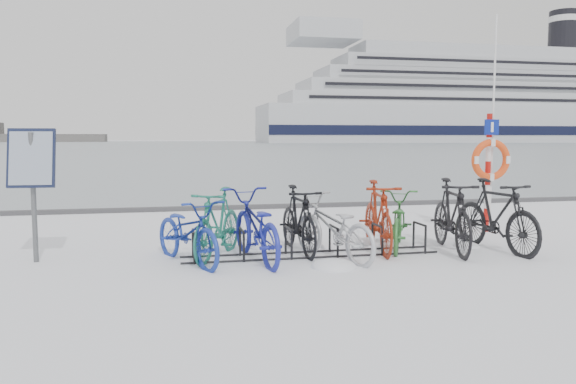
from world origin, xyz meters
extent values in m
plane|color=white|center=(0.00, 0.00, 0.00)|extent=(900.00, 900.00, 0.00)
cube|color=#99A4AD|center=(0.00, 155.00, 0.01)|extent=(400.00, 298.00, 0.02)
cube|color=#3F3F42|center=(0.00, 5.90, 0.05)|extent=(400.00, 0.25, 0.10)
cylinder|color=black|center=(-1.80, -0.22, 0.22)|extent=(0.04, 0.04, 0.44)
cylinder|color=black|center=(-1.80, 0.22, 0.22)|extent=(0.04, 0.04, 0.44)
cylinder|color=black|center=(-1.80, 0.00, 0.44)|extent=(0.04, 0.44, 0.04)
cylinder|color=black|center=(-1.08, -0.22, 0.22)|extent=(0.04, 0.04, 0.44)
cylinder|color=black|center=(-1.08, 0.22, 0.22)|extent=(0.04, 0.04, 0.44)
cylinder|color=black|center=(-1.08, 0.00, 0.44)|extent=(0.04, 0.44, 0.04)
cylinder|color=black|center=(-0.36, -0.22, 0.22)|extent=(0.04, 0.04, 0.44)
cylinder|color=black|center=(-0.36, 0.22, 0.22)|extent=(0.04, 0.04, 0.44)
cylinder|color=black|center=(-0.36, 0.00, 0.44)|extent=(0.04, 0.44, 0.04)
cylinder|color=black|center=(0.36, -0.22, 0.22)|extent=(0.04, 0.04, 0.44)
cylinder|color=black|center=(0.36, 0.22, 0.22)|extent=(0.04, 0.04, 0.44)
cylinder|color=black|center=(0.36, 0.00, 0.44)|extent=(0.04, 0.44, 0.04)
cylinder|color=black|center=(1.08, -0.22, 0.22)|extent=(0.04, 0.04, 0.44)
cylinder|color=black|center=(1.08, 0.22, 0.22)|extent=(0.04, 0.04, 0.44)
cylinder|color=black|center=(1.08, 0.00, 0.44)|extent=(0.04, 0.44, 0.04)
cylinder|color=black|center=(1.80, -0.22, 0.22)|extent=(0.04, 0.04, 0.44)
cylinder|color=black|center=(1.80, 0.22, 0.22)|extent=(0.04, 0.04, 0.44)
cylinder|color=black|center=(1.80, 0.00, 0.44)|extent=(0.04, 0.44, 0.04)
cylinder|color=black|center=(0.00, -0.22, 0.02)|extent=(4.00, 0.03, 0.03)
cylinder|color=black|center=(0.00, 0.22, 0.02)|extent=(4.00, 0.03, 0.03)
cylinder|color=#595B5E|center=(-4.07, 0.42, 0.95)|extent=(0.07, 0.07, 1.90)
cube|color=black|center=(-4.07, 0.39, 1.53)|extent=(0.67, 0.28, 0.86)
cube|color=#8C99AD|center=(-4.07, 0.35, 1.53)|extent=(0.60, 0.21, 0.77)
cylinder|color=#B0130E|center=(3.90, 1.48, 0.23)|extent=(0.10, 0.10, 0.46)
cylinder|color=silver|center=(3.90, 1.48, 0.68)|extent=(0.10, 0.10, 0.46)
cylinder|color=#B0130E|center=(3.90, 1.48, 1.14)|extent=(0.10, 0.10, 0.46)
cylinder|color=silver|center=(3.90, 1.48, 1.60)|extent=(0.10, 0.10, 0.46)
cylinder|color=#B0130E|center=(3.90, 1.48, 2.05)|extent=(0.10, 0.10, 0.46)
torus|color=#EE4816|center=(3.90, 1.39, 1.40)|extent=(0.80, 0.13, 0.80)
cube|color=navy|center=(3.90, 1.40, 2.02)|extent=(0.29, 0.03, 0.29)
cylinder|color=silver|center=(4.00, 1.53, 2.08)|extent=(0.04, 0.04, 4.15)
cube|color=silver|center=(108.06, 189.08, 6.67)|extent=(155.65, 28.91, 13.34)
cube|color=black|center=(108.06, 174.57, 4.45)|extent=(155.65, 0.30, 3.34)
cube|color=black|center=(108.06, 203.59, 4.45)|extent=(155.65, 0.30, 3.34)
cube|color=silver|center=(108.06, 189.08, 15.56)|extent=(138.97, 26.68, 4.45)
cube|color=silver|center=(108.06, 189.08, 24.46)|extent=(112.29, 23.35, 4.45)
cube|color=silver|center=(108.06, 189.08, 33.35)|extent=(85.61, 20.01, 4.45)
cube|color=silver|center=(52.47, 189.08, 38.91)|extent=(22.24, 22.24, 6.67)
cylinder|color=black|center=(150.31, 189.08, 43.36)|extent=(11.12, 11.12, 15.56)
cube|color=black|center=(108.06, 175.52, 20.01)|extent=(122.29, 0.20, 13.34)
imported|color=navy|center=(-1.89, -0.09, 0.49)|extent=(1.37, 1.98, 0.99)
imported|color=#1D6E5A|center=(-1.42, 0.21, 0.55)|extent=(1.27, 1.86, 1.10)
imported|color=#1E2597|center=(-0.90, -0.12, 0.54)|extent=(1.02, 2.16, 1.09)
imported|color=black|center=(-0.13, 0.32, 0.55)|extent=(0.63, 1.86, 1.10)
imported|color=#AEB1B6|center=(0.27, -0.24, 0.51)|extent=(1.31, 2.04, 1.01)
imported|color=maroon|center=(1.16, 0.21, 0.58)|extent=(0.83, 2.00, 1.17)
imported|color=#2F6E30|center=(1.56, 0.33, 0.48)|extent=(1.35, 1.93, 0.96)
imported|color=black|center=(2.31, -0.10, 0.60)|extent=(0.96, 2.08, 1.20)
imported|color=black|center=(3.03, -0.20, 0.60)|extent=(0.83, 2.05, 1.20)
ellipsoid|color=white|center=(2.74, 0.18, 0.00)|extent=(0.44, 0.44, 0.15)
ellipsoid|color=white|center=(-0.62, 0.77, 0.00)|extent=(0.46, 0.46, 0.16)
ellipsoid|color=white|center=(1.26, 0.84, 0.00)|extent=(0.50, 0.50, 0.17)
ellipsoid|color=white|center=(0.36, 0.65, 0.00)|extent=(0.37, 0.37, 0.13)
ellipsoid|color=white|center=(0.12, -0.82, 0.00)|extent=(0.66, 0.66, 0.23)
camera|label=1|loc=(-2.13, -8.30, 1.82)|focal=35.00mm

